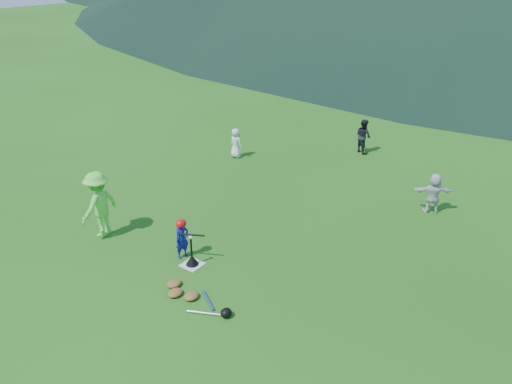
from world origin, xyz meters
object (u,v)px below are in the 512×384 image
batter_child (182,239)px  fielder_d (434,193)px  home_plate (192,265)px  fielder_b (363,136)px  fielder_a (236,143)px  batting_tee (192,260)px  adult_coach (99,204)px  equipment_pile (191,296)px

batter_child → fielder_d: (3.98, 5.73, 0.08)m
home_plate → fielder_b: bearing=89.8°
home_plate → fielder_d: 6.88m
fielder_a → batting_tee: (3.35, -5.91, -0.39)m
home_plate → adult_coach: adult_coach is taller
batting_tee → batter_child: bearing=162.7°
adult_coach → fielder_d: bearing=126.1°
adult_coach → fielder_b: adult_coach is taller
home_plate → batter_child: (-0.41, 0.13, 0.48)m
fielder_b → batting_tee: size_ratio=1.81×
home_plate → fielder_a: (-3.35, 5.91, 0.51)m
batter_child → fielder_a: bearing=38.3°
fielder_b → fielder_a: bearing=68.9°
fielder_a → batting_tee: 6.80m
adult_coach → equipment_pile: size_ratio=0.96×
fielder_b → fielder_d: (3.54, -3.10, -0.04)m
home_plate → equipment_pile: (0.83, -0.94, 0.06)m
adult_coach → fielder_b: bearing=155.1°
batting_tee → adult_coach: bearing=-173.6°
fielder_d → batting_tee: size_ratio=1.69×
home_plate → fielder_b: fielder_b is taller
batter_child → fielder_a: 6.49m
fielder_d → equipment_pile: (-2.74, -6.80, -0.51)m
home_plate → fielder_b: (0.03, 8.96, 0.61)m
fielder_b → home_plate: bearing=116.6°
fielder_a → fielder_b: bearing=-128.6°
fielder_b → fielder_d: size_ratio=1.07×
batter_child → fielder_b: size_ratio=0.80×
batter_child → fielder_a: (-2.94, 5.78, 0.03)m
equipment_pile → batting_tee: bearing=131.4°
batter_child → fielder_b: 8.84m
batter_child → home_plate: bearing=-96.0°
batting_tee → equipment_pile: (0.83, -0.94, -0.06)m
adult_coach → batting_tee: adult_coach is taller
home_plate → batting_tee: bearing=0.0°
batter_child → adult_coach: bearing=111.7°
fielder_b → batting_tee: bearing=116.6°
adult_coach → batting_tee: size_ratio=2.54×
fielder_a → equipment_pile: fielder_a is taller
adult_coach → equipment_pile: adult_coach is taller
batter_child → batting_tee: 0.56m
fielder_a → batting_tee: bearing=129.0°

